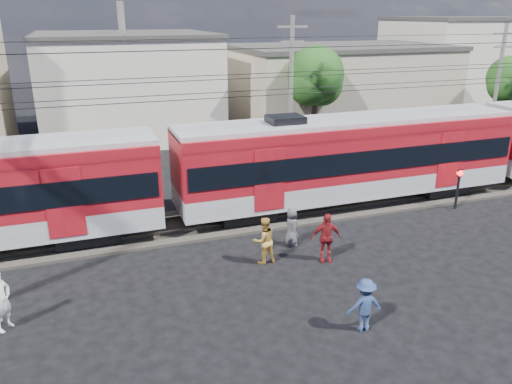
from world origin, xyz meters
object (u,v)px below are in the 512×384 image
pedestrian_c (365,305)px  pedestrian_a (1,301)px  commuter_train (353,156)px  crossing_signal (459,182)px

pedestrian_c → pedestrian_a: bearing=-13.9°
pedestrian_a → pedestrian_c: 10.29m
commuter_train → crossing_signal: size_ratio=26.33×
pedestrian_a → crossing_signal: (18.70, 3.33, 0.39)m
crossing_signal → commuter_train: bearing=153.7°
pedestrian_a → pedestrian_c: pedestrian_a is taller
commuter_train → crossing_signal: bearing=-26.3°
commuter_train → pedestrian_c: commuter_train is taller
pedestrian_c → commuter_train: bearing=-111.6°
commuter_train → pedestrian_c: 10.23m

